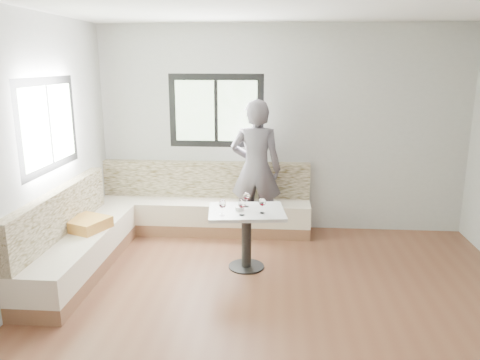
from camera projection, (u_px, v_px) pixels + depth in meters
name	position (u px, v px, depth m)	size (l,w,h in m)	color
room	(275.00, 167.00, 4.05)	(5.01, 5.01, 2.81)	brown
banquette	(155.00, 222.00, 5.93)	(2.90, 2.80, 0.95)	brown
table	(246.00, 225.00, 5.27)	(0.91, 0.75, 0.69)	black
person	(256.00, 169.00, 6.19)	(0.67, 0.44, 1.85)	#504B51
olive_ramekin	(240.00, 208.00, 5.23)	(0.10, 0.10, 0.04)	white
wine_glass_a	(222.00, 204.00, 5.02)	(0.08, 0.08, 0.18)	white
wine_glass_b	(242.00, 204.00, 5.02)	(0.08, 0.08, 0.18)	white
wine_glass_c	(262.00, 202.00, 5.10)	(0.08, 0.08, 0.18)	white
wine_glass_d	(246.00, 196.00, 5.32)	(0.08, 0.08, 0.18)	white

